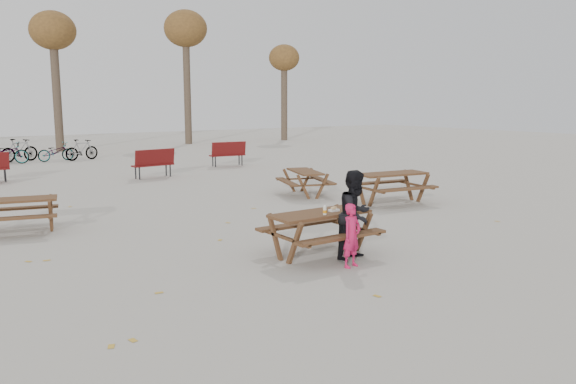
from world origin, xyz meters
TOP-DOWN VIEW (x-y plane):
  - ground at (0.00, 0.00)m, footprint 80.00×80.00m
  - main_picnic_table at (0.00, 0.00)m, footprint 1.80×1.45m
  - food_tray at (0.26, -0.06)m, footprint 0.18×0.11m
  - bread_roll at (0.26, -0.06)m, footprint 0.14×0.06m
  - soda_bottle at (-0.07, -0.22)m, footprint 0.07×0.07m
  - child at (0.00, -0.85)m, footprint 0.43×0.33m
  - adult at (0.37, -0.51)m, footprint 0.89×0.78m
  - picnic_table_east at (4.71, 3.01)m, footprint 2.09×1.78m
  - picnic_table_north at (-4.18, 4.90)m, footprint 1.92×1.68m
  - picnic_table_far at (3.56, 5.36)m, footprint 1.77×1.98m
  - park_bench_row at (-0.58, 12.39)m, footprint 11.84×2.48m
  - bicycle_row at (-2.13, 19.65)m, footprint 7.25×2.34m
  - tree_row at (0.90, 25.15)m, footprint 32.17×3.52m
  - fallen_leaves at (0.50, 2.50)m, footprint 11.00×11.00m

SIDE VIEW (x-z plane):
  - ground at x=0.00m, z-range 0.00..0.00m
  - fallen_leaves at x=0.50m, z-range 0.00..0.01m
  - picnic_table_far at x=3.56m, z-range 0.00..0.71m
  - picnic_table_north at x=-4.18m, z-range 0.00..0.72m
  - picnic_table_east at x=4.71m, z-range 0.00..0.82m
  - bicycle_row at x=-2.13m, z-range -0.04..1.00m
  - park_bench_row at x=-0.58m, z-range 0.00..1.03m
  - child at x=0.00m, z-range 0.00..1.06m
  - main_picnic_table at x=0.00m, z-range 0.20..0.97m
  - adult at x=0.37m, z-range 0.00..1.54m
  - food_tray at x=0.26m, z-range 0.78..0.81m
  - bread_roll at x=0.26m, z-range 0.81..0.86m
  - soda_bottle at x=-0.07m, z-range 0.76..0.93m
  - tree_row at x=0.90m, z-range 2.06..10.32m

